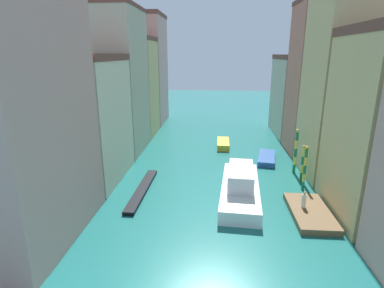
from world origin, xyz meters
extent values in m
plane|color=#1E6B66|center=(0.00, 24.50, 0.00)|extent=(154.00, 154.00, 0.00)
cube|color=tan|center=(-13.30, 4.52, 8.72)|extent=(6.50, 11.58, 17.45)
cube|color=beige|center=(-13.30, 15.83, 6.25)|extent=(6.50, 10.33, 12.50)
cube|color=brown|center=(-13.30, 15.83, 12.85)|extent=(6.63, 10.54, 0.69)
cube|color=#BCB299|center=(-13.30, 26.26, 9.32)|extent=(6.50, 9.71, 18.64)
cube|color=brown|center=(-13.30, 26.26, 18.89)|extent=(6.63, 9.90, 0.50)
cube|color=#DBB77A|center=(-13.30, 35.38, 7.56)|extent=(6.50, 7.98, 15.13)
cube|color=brown|center=(-13.30, 35.38, 15.46)|extent=(6.63, 8.13, 0.66)
cube|color=tan|center=(-13.30, 44.95, 9.81)|extent=(6.50, 10.10, 19.62)
cube|color=brown|center=(-13.30, 44.95, 19.97)|extent=(6.63, 10.31, 0.71)
cube|color=#DBB77A|center=(13.30, 9.73, 7.27)|extent=(6.50, 8.99, 14.55)
cube|color=#DBB77A|center=(13.30, 19.07, 10.58)|extent=(6.50, 8.60, 21.17)
cube|color=#C6705B|center=(13.30, 27.38, 9.60)|extent=(6.50, 7.41, 19.21)
cube|color=brown|center=(13.30, 27.38, 19.50)|extent=(6.63, 7.56, 0.59)
cube|color=#BCB299|center=(13.30, 37.52, 6.15)|extent=(6.50, 11.91, 12.31)
cube|color=brown|center=(13.30, 37.52, 12.69)|extent=(6.63, 12.15, 0.76)
cube|color=brown|center=(8.17, 9.15, 0.26)|extent=(3.17, 6.42, 0.52)
cylinder|color=white|center=(7.69, 9.57, 1.11)|extent=(0.36, 0.36, 1.17)
sphere|color=tan|center=(7.69, 9.57, 1.82)|extent=(0.26, 0.26, 0.26)
cylinder|color=#197247|center=(8.93, 14.35, 0.43)|extent=(0.27, 0.27, 0.86)
cylinder|color=#E5D14C|center=(8.93, 14.35, 1.30)|extent=(0.27, 0.27, 0.86)
cylinder|color=#197247|center=(8.93, 14.35, 2.16)|extent=(0.27, 0.27, 0.86)
cylinder|color=#E5D14C|center=(8.93, 14.35, 3.03)|extent=(0.27, 0.27, 0.86)
cylinder|color=#197247|center=(8.93, 14.35, 3.89)|extent=(0.27, 0.27, 0.86)
sphere|color=gold|center=(8.93, 14.35, 4.43)|extent=(0.30, 0.30, 0.30)
cylinder|color=#197247|center=(9.35, 16.68, 0.46)|extent=(0.31, 0.31, 0.92)
cylinder|color=#E5D14C|center=(9.35, 16.68, 1.38)|extent=(0.31, 0.31, 0.92)
cylinder|color=#197247|center=(9.35, 16.68, 2.31)|extent=(0.31, 0.31, 0.92)
cylinder|color=#E5D14C|center=(9.35, 16.68, 3.23)|extent=(0.31, 0.31, 0.92)
sphere|color=gold|center=(9.35, 16.68, 3.81)|extent=(0.34, 0.34, 0.34)
cylinder|color=#197247|center=(9.14, 19.04, 0.48)|extent=(0.32, 0.32, 0.96)
cylinder|color=#E5D14C|center=(9.14, 19.04, 1.45)|extent=(0.32, 0.32, 0.96)
cylinder|color=#197247|center=(9.14, 19.04, 2.41)|extent=(0.32, 0.32, 0.96)
cylinder|color=#E5D14C|center=(9.14, 19.04, 3.38)|extent=(0.32, 0.32, 0.96)
cylinder|color=#197247|center=(9.14, 19.04, 4.34)|extent=(0.32, 0.32, 0.96)
sphere|color=gold|center=(9.14, 19.04, 4.95)|extent=(0.36, 0.36, 0.36)
cube|color=white|center=(2.51, 12.39, 0.62)|extent=(4.32, 11.64, 1.23)
cube|color=silver|center=(2.51, 12.39, 2.06)|extent=(2.71, 5.57, 1.66)
cube|color=black|center=(-7.12, 12.68, 0.18)|extent=(1.14, 9.86, 0.35)
cube|color=#234C93|center=(6.67, 23.02, 0.34)|extent=(3.00, 5.96, 0.67)
cube|color=gold|center=(1.22, 28.82, 0.43)|extent=(1.77, 5.09, 0.86)
camera|label=1|loc=(0.00, -14.94, 13.18)|focal=28.81mm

